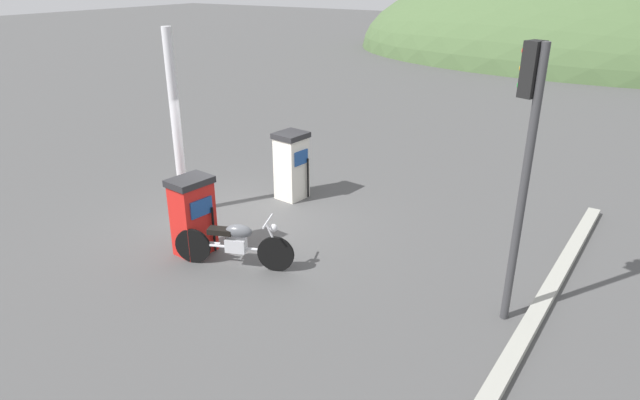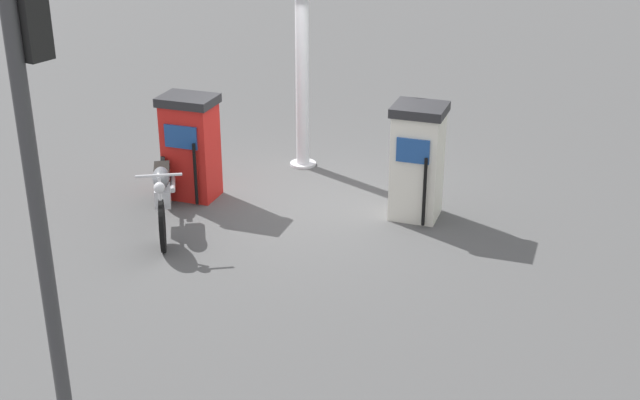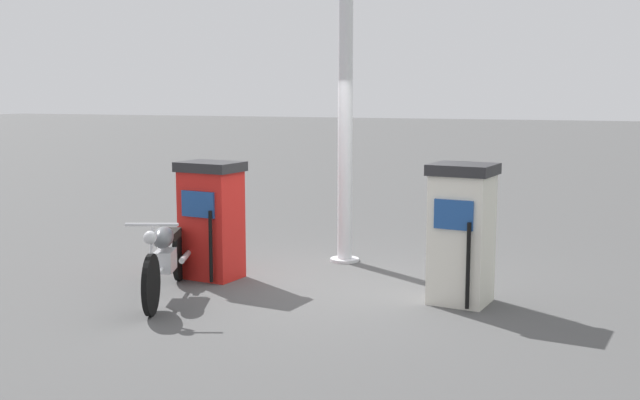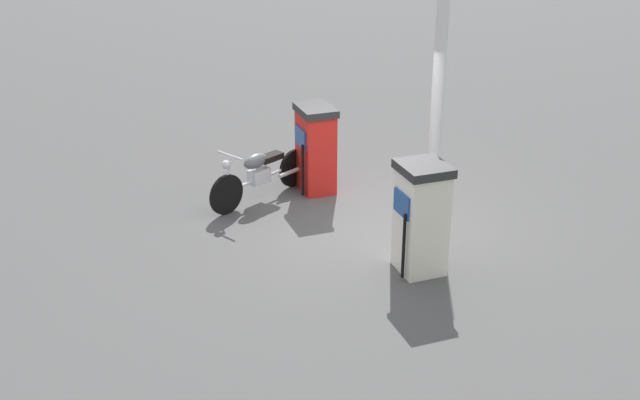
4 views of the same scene
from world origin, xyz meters
The scene contains 8 objects.
ground_plane centered at (0.00, 0.00, 0.00)m, with size 120.00×120.00×0.00m, color #4C4C4C.
fuel_pump_near centered at (0.14, -1.57, 0.75)m, with size 0.67×0.81×1.47m.
fuel_pump_far centered at (0.14, 1.57, 0.79)m, with size 0.72×0.75×1.55m.
motorcycle_near_pump centered at (1.14, -1.60, 0.48)m, with size 2.07×0.92×0.97m.
roadside_traffic_light centered at (5.55, -0.61, 2.76)m, with size 0.40×0.29×4.08m.
canopy_support_pole centered at (-1.39, -0.34, 1.87)m, with size 0.40×0.40×3.90m.
road_edge_kerb centered at (6.04, 0.00, 0.06)m, with size 0.61×8.63×0.12m.
distant_hill_secondary centered at (2.75, 29.91, 0.00)m, with size 29.95×20.03×11.26m.
Camera 1 is at (6.98, -8.07, 4.89)m, focal length 30.79 mm.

